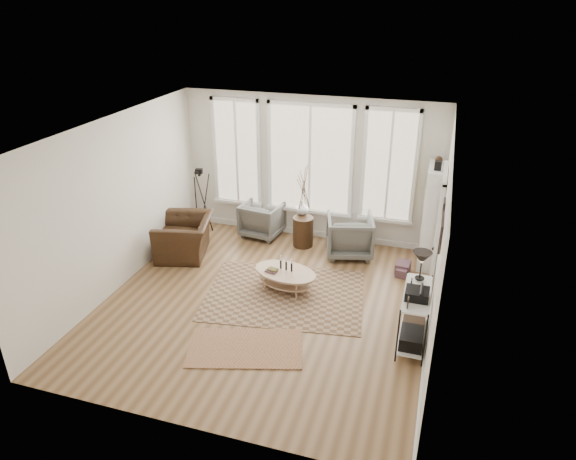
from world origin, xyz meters
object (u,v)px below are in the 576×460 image
(coffee_table, at_px, (285,275))
(armchair_right, at_px, (349,235))
(accent_chair, at_px, (185,237))
(low_shelf, at_px, (415,312))
(side_table, at_px, (303,208))
(armchair_left, at_px, (263,219))
(bookcase, at_px, (432,216))

(coffee_table, xyz_separation_m, armchair_right, (0.80, 1.60, 0.13))
(accent_chair, bearing_deg, armchair_right, 92.18)
(low_shelf, distance_m, armchair_right, 2.81)
(low_shelf, relative_size, accent_chair, 1.14)
(low_shelf, bearing_deg, side_table, 133.15)
(armchair_right, bearing_deg, armchair_left, -24.66)
(bookcase, height_order, low_shelf, bookcase)
(coffee_table, xyz_separation_m, accent_chair, (-2.23, 0.66, 0.10))
(armchair_right, bearing_deg, low_shelf, 105.11)
(armchair_left, xyz_separation_m, side_table, (0.94, -0.22, 0.46))
(low_shelf, height_order, armchair_left, low_shelf)
(bookcase, xyz_separation_m, coffee_table, (-2.27, -1.69, -0.68))
(armchair_right, distance_m, accent_chair, 3.18)
(armchair_left, height_order, armchair_right, armchair_right)
(armchair_left, xyz_separation_m, accent_chair, (-1.14, -1.26, 0.01))
(coffee_table, bearing_deg, armchair_left, 119.65)
(low_shelf, xyz_separation_m, armchair_right, (-1.41, 2.43, -0.11))
(low_shelf, distance_m, accent_chair, 4.69)
(armchair_right, height_order, side_table, side_table)
(bookcase, relative_size, low_shelf, 1.58)
(side_table, bearing_deg, low_shelf, -46.85)
(side_table, xyz_separation_m, accent_chair, (-2.08, -1.04, -0.45))
(low_shelf, height_order, side_table, side_table)
(low_shelf, xyz_separation_m, coffee_table, (-2.21, 0.83, -0.24))
(bookcase, bearing_deg, low_shelf, -91.28)
(armchair_right, bearing_deg, side_table, -21.03)
(accent_chair, bearing_deg, low_shelf, 56.49)
(bookcase, bearing_deg, armchair_left, 176.19)
(low_shelf, bearing_deg, armchair_right, 120.21)
(low_shelf, bearing_deg, bookcase, 88.72)
(low_shelf, bearing_deg, armchair_left, 140.28)
(low_shelf, relative_size, armchair_right, 1.48)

